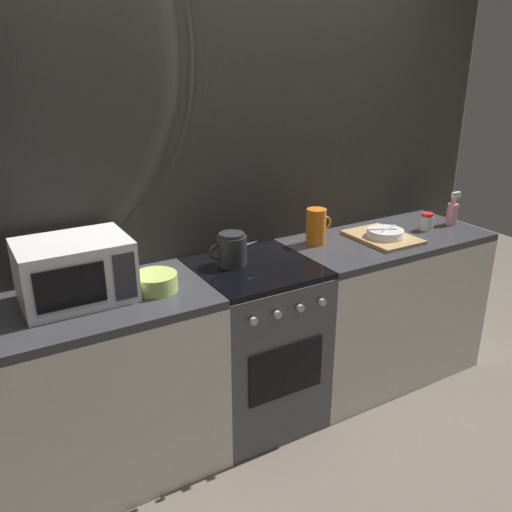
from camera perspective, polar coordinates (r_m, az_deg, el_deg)
The scene contains 12 objects.
ground_plane at distance 3.16m, azimuth -0.13°, elevation -16.36°, with size 8.00×8.00×0.00m, color #6B6054.
back_wall at distance 2.89m, azimuth -3.42°, elevation 6.58°, with size 3.60×0.05×2.40m.
counter_left at distance 2.64m, azimuth -17.75°, elevation -13.83°, with size 1.20×0.60×0.90m.
stove_unit at distance 2.91m, azimuth -0.12°, elevation -9.29°, with size 0.60×0.63×0.90m.
counter_right at distance 3.40m, azimuth 13.11°, elevation -5.17°, with size 1.20×0.60×0.90m.
microwave at distance 2.42m, azimuth -18.65°, elevation -1.47°, with size 0.46×0.35×0.27m.
kettle at distance 2.70m, azimuth -2.55°, elevation 0.73°, with size 0.28×0.15×0.17m.
mixing_bowl at distance 2.46m, azimuth -10.62°, elevation -2.74°, with size 0.20×0.20×0.08m, color #B7D166.
pitcher at distance 3.01m, azimuth 6.41°, elevation 3.15°, with size 0.16×0.11×0.20m.
dish_pile at distance 3.17m, azimuth 13.38°, elevation 2.14°, with size 0.30×0.40×0.07m.
spice_jar at distance 3.40m, azimuth 17.63°, elevation 3.48°, with size 0.08×0.08×0.10m.
spray_bottle at distance 3.56m, azimuth 20.08°, elevation 4.42°, with size 0.08×0.06×0.20m.
Camera 1 is at (-1.27, -2.17, 1.91)m, focal length 37.77 mm.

